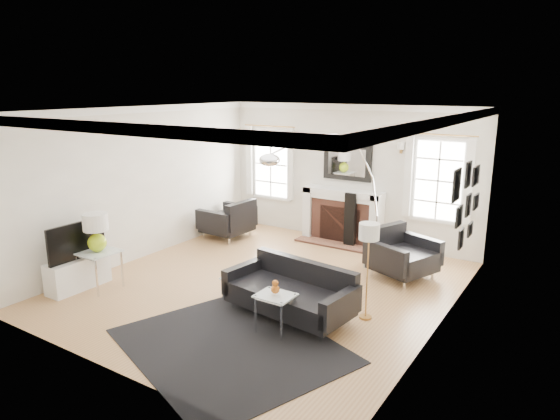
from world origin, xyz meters
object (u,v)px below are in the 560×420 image
Objects in this scene: fireplace at (342,216)px; armchair_left at (230,220)px; armchair_right at (400,255)px; arc_floor_lamp at (325,195)px; sofa at (292,293)px; coffee_table at (257,277)px; gourd_lamp at (96,230)px.

fireplace is 2.37m from armchair_left.
armchair_right is (3.80, -0.21, 0.00)m from armchair_left.
sofa is at bearing -75.24° from arc_floor_lamp.
armchair_left reaches higher than sofa.
sofa is at bearing -38.67° from armchair_left.
fireplace is at bearing 25.68° from armchair_left.
gourd_lamp is at bearing -155.13° from coffee_table.
fireplace is 2.76× the size of gourd_lamp.
armchair_right is 2.06× the size of gourd_lamp.
armchair_right is 1.62m from arc_floor_lamp.
armchair_left is 1.68× the size of gourd_lamp.
arc_floor_lamp reaches higher than armchair_right.
coffee_table is 1.31× the size of gourd_lamp.
sofa is 2.40× the size of coffee_table.
armchair_left is 0.42× the size of arc_floor_lamp.
sofa reaches higher than coffee_table.
gourd_lamp is at bearing -90.34° from armchair_left.
fireplace is at bearing 104.66° from sofa.
fireplace is 3.25m from coffee_table.
armchair_right is at bearing -36.32° from fireplace.
sofa is at bearing 15.60° from gourd_lamp.
fireplace is 2.08m from armchair_right.
sofa is (0.90, -3.45, -0.21)m from fireplace.
gourd_lamp is at bearing -164.40° from sofa.
gourd_lamp is at bearing -133.35° from arc_floor_lamp.
armchair_left is 2.78m from arc_floor_lamp.
gourd_lamp is (-3.82, -3.08, 0.59)m from armchair_right.
armchair_right is at bearing -3.09° from armchair_left.
fireplace is 1.34× the size of armchair_right.
fireplace reaches higher than armchair_left.
gourd_lamp reaches higher than coffee_table.
arc_floor_lamp is at bearing 80.80° from coffee_table.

